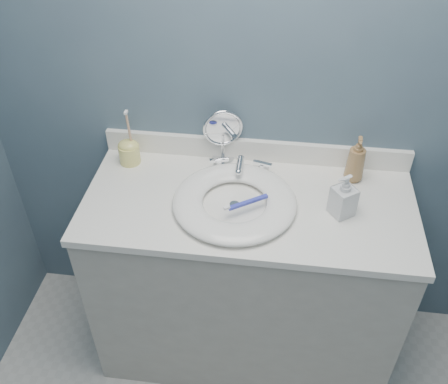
% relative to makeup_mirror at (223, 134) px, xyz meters
% --- Properties ---
extents(back_wall, '(2.20, 0.02, 2.40)m').
position_rel_makeup_mirror_xyz_m(back_wall, '(0.13, 0.04, 0.19)').
color(back_wall, '#465A6A').
rests_on(back_wall, ground).
extents(vanity_cabinet, '(1.20, 0.55, 0.85)m').
position_rel_makeup_mirror_xyz_m(vanity_cabinet, '(0.13, -0.24, -0.58)').
color(vanity_cabinet, '#B6B2A7').
rests_on(vanity_cabinet, ground).
extents(countertop, '(1.22, 0.57, 0.03)m').
position_rel_makeup_mirror_xyz_m(countertop, '(0.13, -0.24, -0.14)').
color(countertop, white).
rests_on(countertop, vanity_cabinet).
extents(backsplash, '(1.22, 0.02, 0.09)m').
position_rel_makeup_mirror_xyz_m(backsplash, '(0.13, 0.02, -0.08)').
color(backsplash, white).
rests_on(backsplash, countertop).
extents(basin, '(0.45, 0.45, 0.04)m').
position_rel_makeup_mirror_xyz_m(basin, '(0.08, -0.27, -0.11)').
color(basin, white).
rests_on(basin, countertop).
extents(drain, '(0.04, 0.04, 0.01)m').
position_rel_makeup_mirror_xyz_m(drain, '(0.08, -0.27, -0.12)').
color(drain, silver).
rests_on(drain, countertop).
extents(faucet, '(0.25, 0.13, 0.07)m').
position_rel_makeup_mirror_xyz_m(faucet, '(0.08, -0.07, -0.10)').
color(faucet, silver).
rests_on(faucet, countertop).
extents(makeup_mirror, '(0.15, 0.09, 0.23)m').
position_rel_makeup_mirror_xyz_m(makeup_mirror, '(0.00, 0.00, 0.00)').
color(makeup_mirror, silver).
rests_on(makeup_mirror, countertop).
extents(soap_bottle_amber, '(0.08, 0.08, 0.19)m').
position_rel_makeup_mirror_xyz_m(soap_bottle_amber, '(0.51, -0.06, -0.03)').
color(soap_bottle_amber, olive).
rests_on(soap_bottle_amber, countertop).
extents(soap_bottle_clear, '(0.11, 0.11, 0.17)m').
position_rel_makeup_mirror_xyz_m(soap_bottle_clear, '(0.46, -0.26, -0.04)').
color(soap_bottle_clear, silver).
rests_on(soap_bottle_clear, countertop).
extents(toothbrush_holder, '(0.08, 0.08, 0.24)m').
position_rel_makeup_mirror_xyz_m(toothbrush_holder, '(-0.37, -0.06, -0.07)').
color(toothbrush_holder, '#E2DA71').
rests_on(toothbrush_holder, countertop).
extents(toothbrush_lying, '(0.15, 0.11, 0.02)m').
position_rel_makeup_mirror_xyz_m(toothbrush_lying, '(0.12, -0.30, -0.08)').
color(toothbrush_lying, '#343CB9').
rests_on(toothbrush_lying, basin).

